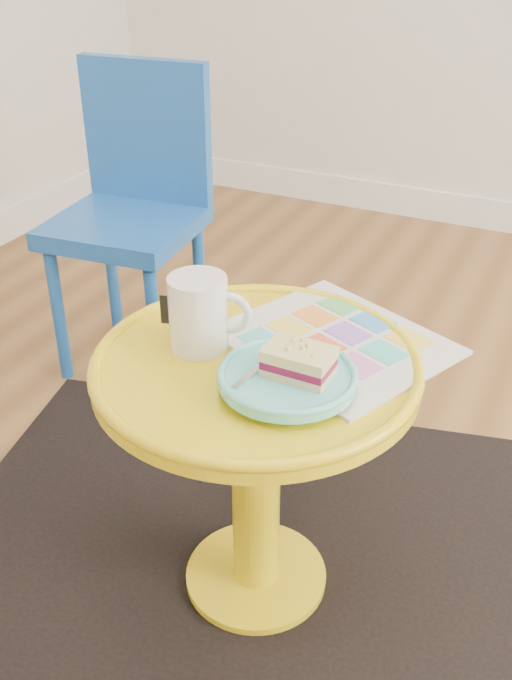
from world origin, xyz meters
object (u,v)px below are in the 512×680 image
at_px(chair, 134,200).
at_px(plate, 288,378).
at_px(newspaper, 335,341).
at_px(side_table, 256,432).
at_px(mug, 200,311).

bearing_deg(chair, plate, -48.55).
relative_size(chair, newspaper, 2.32).
relative_size(side_table, mug, 3.90).
bearing_deg(plate, chair, 136.84).
height_order(newspaper, mug, mug).
bearing_deg(chair, mug, -54.15).
relative_size(side_table, chair, 0.67).
xyz_separation_m(chair, plate, (0.73, -0.68, 0.06)).
bearing_deg(side_table, chair, 135.88).
distance_m(chair, newspaper, 0.91).
distance_m(mug, plate, 0.19).
relative_size(chair, mug, 5.85).
distance_m(chair, plate, 1.00).
height_order(chair, newspaper, chair).
xyz_separation_m(newspaper, plate, (-0.02, -0.16, 0.02)).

